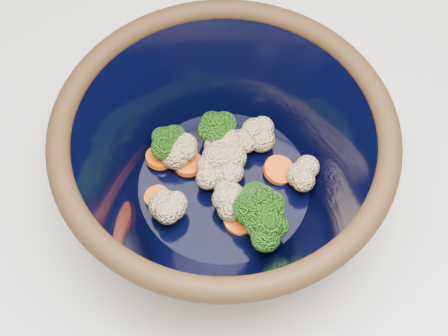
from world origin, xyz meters
TOP-DOWN VIEW (x-y plane):
  - counter at (0.00, 0.00)m, footprint 1.20×1.20m
  - mixing_bowl at (-0.09, -0.06)m, footprint 0.35×0.35m
  - vegetable_pile at (-0.09, -0.07)m, footprint 0.16×0.16m

SIDE VIEW (x-z plane):
  - counter at x=0.00m, z-range 0.00..0.90m
  - vegetable_pile at x=-0.09m, z-range 0.92..0.98m
  - mixing_bowl at x=-0.09m, z-range 0.91..1.04m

